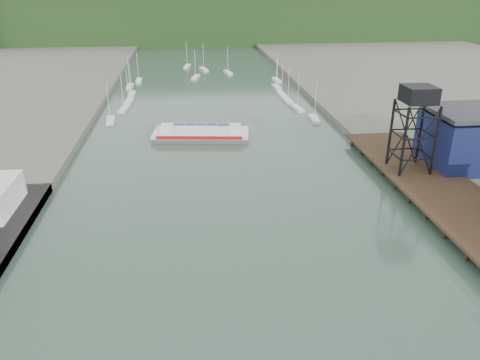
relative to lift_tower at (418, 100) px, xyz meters
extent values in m
cube|color=black|center=(2.00, -13.00, -13.75)|extent=(14.00, 70.00, 0.50)
cylinder|color=black|center=(-4.00, -13.00, -14.85)|extent=(0.60, 0.60, 2.20)
cylinder|color=black|center=(-3.00, -3.00, -7.00)|extent=(0.50, 0.50, 13.00)
cylinder|color=black|center=(3.00, -3.00, -7.00)|extent=(0.50, 0.50, 13.00)
cylinder|color=black|center=(-3.00, 3.00, -7.00)|extent=(0.50, 0.50, 13.00)
cylinder|color=black|center=(3.00, 3.00, -7.00)|extent=(0.50, 0.50, 13.00)
cube|color=black|center=(0.00, 0.00, 1.00)|extent=(5.50, 5.50, 3.00)
cube|color=#0C1135|center=(15.00, 2.00, -9.05)|extent=(20.00, 14.00, 10.00)
cube|color=silver|center=(-62.54, 45.89, -15.30)|extent=(2.67, 7.65, 0.90)
cube|color=silver|center=(-60.28, 57.30, -15.30)|extent=(2.81, 7.67, 0.90)
cube|color=silver|center=(-59.71, 66.17, -15.30)|extent=(2.35, 7.59, 0.90)
cube|color=silver|center=(-59.81, 76.09, -15.30)|extent=(2.01, 7.50, 0.90)
cube|color=silver|center=(-61.64, 88.33, -15.30)|extent=(2.00, 7.50, 0.90)
cube|color=silver|center=(-59.32, 98.17, -15.30)|extent=(2.16, 7.54, 0.90)
cube|color=silver|center=(-7.44, 41.03, -15.30)|extent=(2.53, 7.62, 0.90)
cube|color=silver|center=(-9.54, 52.51, -15.30)|extent=(2.76, 7.67, 0.90)
cube|color=silver|center=(-10.54, 61.29, -15.30)|extent=(2.22, 7.56, 0.90)
cube|color=silver|center=(-10.73, 70.28, -15.30)|extent=(2.18, 7.54, 0.90)
cube|color=silver|center=(-10.33, 81.38, -15.30)|extent=(2.46, 7.61, 0.90)
cube|color=silver|center=(-8.22, 92.99, -15.30)|extent=(2.48, 7.61, 0.90)
cube|color=silver|center=(-38.16, 102.00, -15.30)|extent=(3.78, 7.76, 0.90)
cube|color=silver|center=(-24.96, 110.00, -15.30)|extent=(3.31, 7.74, 0.90)
cube|color=silver|center=(-34.34, 118.00, -15.30)|extent=(3.76, 7.76, 0.90)
cube|color=silver|center=(-41.11, 126.00, -15.30)|extent=(3.40, 7.74, 0.90)
cube|color=black|center=(-35.00, 242.00, -3.65)|extent=(500.00, 120.00, 28.00)
sphere|color=black|center=(-115.00, 242.00, -7.65)|extent=(80.00, 80.00, 80.00)
sphere|color=black|center=(55.00, 252.00, -9.65)|extent=(70.00, 70.00, 70.00)
cube|color=#505052|center=(-38.69, 29.79, -15.19)|extent=(23.95, 12.04, 0.92)
cube|color=silver|center=(-38.69, 29.79, -14.36)|extent=(23.95, 12.04, 0.73)
cube|color=#A81413|center=(-39.28, 25.19, -14.18)|extent=(20.06, 2.72, 0.83)
cube|color=#161C97|center=(-38.10, 34.39, -14.18)|extent=(20.06, 2.72, 0.83)
cube|color=silver|center=(-46.89, 30.84, -13.26)|extent=(3.09, 3.09, 1.84)
cube|color=silver|center=(-30.49, 28.73, -13.26)|extent=(3.09, 3.09, 1.84)
camera|label=1|loc=(-41.54, -79.17, 20.75)|focal=35.00mm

